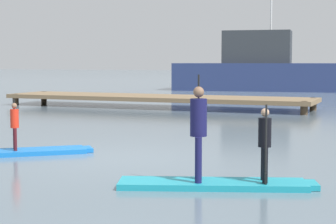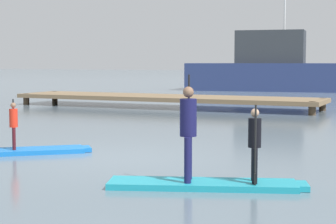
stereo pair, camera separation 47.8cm
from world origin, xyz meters
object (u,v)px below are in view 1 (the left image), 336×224
(paddleboard_far, at_px, (217,184))
(fishing_boat_white_large, at_px, (277,71))
(paddler_child_solo, at_px, (15,124))
(paddler_child_front, at_px, (265,140))
(paddler_adult, at_px, (198,127))
(paddleboard_near, at_px, (15,152))

(paddleboard_far, xyz_separation_m, fishing_boat_white_large, (-5.69, 31.82, 1.32))
(paddleboard_far, bearing_deg, paddler_child_solo, 163.46)
(paddler_child_solo, bearing_deg, paddler_child_front, -12.33)
(paddleboard_far, distance_m, paddler_child_front, 1.04)
(paddler_adult, bearing_deg, paddler_child_front, 18.50)
(paddleboard_near, relative_size, paddleboard_far, 0.93)
(paddler_adult, distance_m, paddler_child_front, 1.08)
(paddler_child_front, bearing_deg, paddler_adult, -161.50)
(paddler_child_solo, height_order, paddler_adult, paddler_adult)
(paddler_child_solo, bearing_deg, fishing_boat_white_large, 91.12)
(paddler_child_solo, bearing_deg, paddleboard_far, -16.54)
(paddleboard_far, distance_m, fishing_boat_white_large, 32.35)
(paddleboard_near, xyz_separation_m, paddler_adult, (4.80, -1.59, 0.93))
(paddleboard_near, height_order, paddler_child_front, paddler_child_front)
(paddler_child_front, bearing_deg, paddleboard_near, 167.79)
(paddleboard_far, height_order, paddler_adult, paddler_adult)
(paddler_child_solo, height_order, fishing_boat_white_large, fishing_boat_white_large)
(paddler_adult, bearing_deg, paddleboard_far, 18.08)
(paddler_child_solo, height_order, paddler_child_front, paddler_child_front)
(paddler_child_solo, xyz_separation_m, paddler_adult, (4.81, -1.61, 0.30))
(paddleboard_near, xyz_separation_m, fishing_boat_white_large, (-0.60, 30.32, 1.32))
(paddleboard_near, distance_m, fishing_boat_white_large, 30.36)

